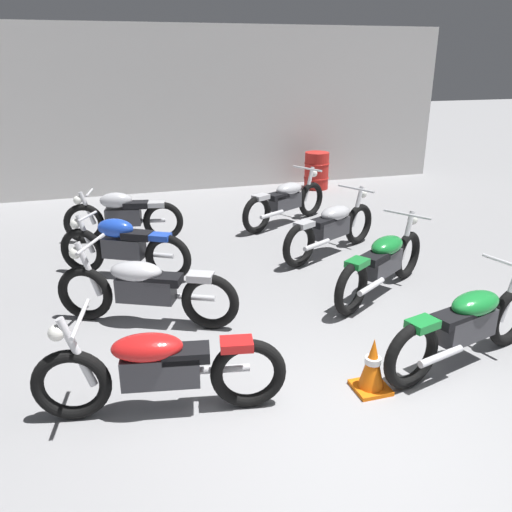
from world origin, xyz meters
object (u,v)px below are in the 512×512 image
motorcycle_right_row_3 (286,200)px  motorcycle_right_row_2 (332,227)px  motorcycle_left_row_3 (123,215)px  oil_drum (317,171)px  motorcycle_left_row_1 (145,288)px  motorcycle_right_row_0 (467,324)px  motorcycle_right_row_1 (383,262)px  traffic_cone (372,366)px  motorcycle_left_row_2 (123,246)px  motorcycle_left_row_0 (159,367)px

motorcycle_right_row_3 → motorcycle_right_row_2: bearing=-85.8°
motorcycle_right_row_2 → motorcycle_left_row_3: bearing=152.7°
oil_drum → motorcycle_left_row_3: bearing=-150.4°
motorcycle_left_row_1 → motorcycle_right_row_0: same height
motorcycle_right_row_1 → motorcycle_right_row_3: size_ratio=0.96×
motorcycle_left_row_1 → motorcycle_right_row_3: (2.89, 3.23, 0.00)m
motorcycle_left_row_1 → motorcycle_right_row_1: 3.02m
motorcycle_left_row_3 → oil_drum: size_ratio=2.30×
motorcycle_right_row_2 → motorcycle_right_row_3: size_ratio=1.01×
motorcycle_left_row_1 → traffic_cone: (1.86, -1.95, -0.19)m
motorcycle_left_row_2 → motorcycle_right_row_2: size_ratio=0.90×
motorcycle_left_row_0 → motorcycle_right_row_1: (3.07, 1.65, 0.00)m
motorcycle_left_row_0 → motorcycle_right_row_0: size_ratio=1.01×
oil_drum → motorcycle_right_row_0: bearing=-102.0°
motorcycle_right_row_0 → motorcycle_right_row_2: bearing=89.0°
oil_drum → motorcycle_right_row_1: bearing=-105.0°
motorcycle_left_row_1 → motorcycle_left_row_2: bearing=95.2°
motorcycle_left_row_0 → motorcycle_right_row_0: 3.02m
motorcycle_right_row_2 → oil_drum: bearing=69.8°
motorcycle_right_row_1 → oil_drum: 5.97m
motorcycle_right_row_0 → motorcycle_right_row_1: size_ratio=1.13×
motorcycle_left_row_1 → motorcycle_right_row_1: (3.02, -0.06, 0.00)m
motorcycle_right_row_1 → motorcycle_right_row_0: bearing=-91.8°
motorcycle_left_row_2 → motorcycle_right_row_3: 3.48m
motorcycle_left_row_0 → traffic_cone: bearing=-7.1°
motorcycle_right_row_2 → oil_drum: motorcycle_right_row_2 is taller
motorcycle_left_row_2 → motorcycle_left_row_0: bearing=-88.5°
motorcycle_right_row_2 → traffic_cone: size_ratio=3.65×
motorcycle_right_row_1 → motorcycle_right_row_2: size_ratio=0.96×
motorcycle_right_row_0 → motorcycle_left_row_0: bearing=178.1°
motorcycle_left_row_1 → oil_drum: size_ratio=2.36×
motorcycle_right_row_0 → motorcycle_left_row_2: bearing=132.9°
motorcycle_left_row_0 → motorcycle_left_row_3: motorcycle_left_row_0 is taller
motorcycle_right_row_0 → motorcycle_right_row_2: size_ratio=1.08×
motorcycle_left_row_2 → motorcycle_right_row_3: motorcycle_right_row_3 is taller
motorcycle_right_row_2 → traffic_cone: motorcycle_right_row_2 is taller
motorcycle_left_row_0 → motorcycle_left_row_3: bearing=89.8°
motorcycle_left_row_1 → oil_drum: 7.30m
motorcycle_left_row_3 → motorcycle_right_row_0: size_ratio=0.92×
motorcycle_left_row_3 → oil_drum: motorcycle_left_row_3 is taller
motorcycle_left_row_1 → motorcycle_right_row_2: same height
motorcycle_left_row_0 → motorcycle_left_row_1: (0.06, 1.71, 0.00)m
motorcycle_left_row_3 → motorcycle_right_row_1: bearing=-45.9°
motorcycle_left_row_0 → motorcycle_right_row_0: (3.02, -0.10, 0.00)m
motorcycle_left_row_0 → motorcycle_right_row_2: bearing=46.3°
motorcycle_left_row_1 → motorcycle_right_row_1: same height
motorcycle_left_row_1 → motorcycle_left_row_3: 3.09m
motorcycle_left_row_3 → motorcycle_right_row_0: (3.00, -4.90, -0.01)m
motorcycle_left_row_0 → motorcycle_right_row_1: same height
traffic_cone → motorcycle_right_row_1: bearing=58.4°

